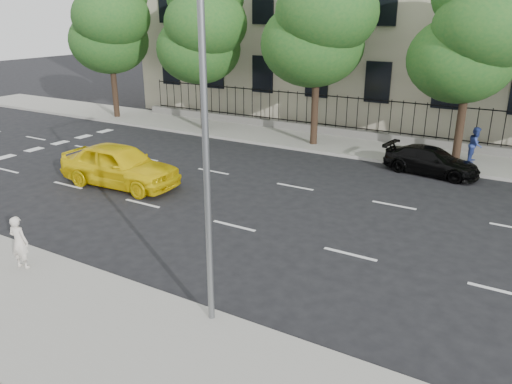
% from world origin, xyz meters
% --- Properties ---
extents(ground, '(120.00, 120.00, 0.00)m').
position_xyz_m(ground, '(0.00, 0.00, 0.00)').
color(ground, black).
rests_on(ground, ground).
extents(near_sidewalk, '(60.00, 4.00, 0.15)m').
position_xyz_m(near_sidewalk, '(0.00, -4.00, 0.07)').
color(near_sidewalk, gray).
rests_on(near_sidewalk, ground).
extents(far_sidewalk, '(60.00, 4.00, 0.15)m').
position_xyz_m(far_sidewalk, '(0.00, 14.00, 0.07)').
color(far_sidewalk, gray).
rests_on(far_sidewalk, ground).
extents(lane_markings, '(49.60, 4.62, 0.01)m').
position_xyz_m(lane_markings, '(0.00, 4.75, 0.01)').
color(lane_markings, silver).
rests_on(lane_markings, ground).
extents(crosswalk, '(0.50, 12.10, 0.01)m').
position_xyz_m(crosswalk, '(-14.00, 4.60, 0.01)').
color(crosswalk, silver).
rests_on(crosswalk, ground).
extents(iron_fence, '(30.00, 0.50, 2.20)m').
position_xyz_m(iron_fence, '(0.00, 15.70, 0.65)').
color(iron_fence, slate).
rests_on(iron_fence, far_sidewalk).
extents(street_light, '(0.25, 3.32, 8.05)m').
position_xyz_m(street_light, '(2.50, -1.77, 5.15)').
color(street_light, slate).
rests_on(street_light, near_sidewalk).
extents(tree_a, '(5.71, 5.31, 9.39)m').
position_xyz_m(tree_a, '(-15.96, 13.36, 6.13)').
color(tree_a, '#382619').
rests_on(tree_a, far_sidewalk).
extents(tree_b, '(5.53, 5.12, 8.97)m').
position_xyz_m(tree_b, '(-8.96, 13.36, 5.84)').
color(tree_b, '#382619').
rests_on(tree_b, far_sidewalk).
extents(tree_c, '(5.89, 5.50, 9.80)m').
position_xyz_m(tree_c, '(-1.96, 13.36, 6.41)').
color(tree_c, '#382619').
rests_on(tree_c, far_sidewalk).
extents(tree_d, '(5.34, 4.94, 8.84)m').
position_xyz_m(tree_d, '(5.04, 13.36, 5.84)').
color(tree_d, '#382619').
rests_on(tree_d, far_sidewalk).
extents(yellow_taxi, '(5.14, 2.31, 1.71)m').
position_xyz_m(yellow_taxi, '(-6.12, 3.60, 0.86)').
color(yellow_taxi, yellow).
rests_on(yellow_taxi, ground).
extents(black_sedan, '(4.20, 2.15, 1.17)m').
position_xyz_m(black_sedan, '(4.28, 11.50, 0.58)').
color(black_sedan, black).
rests_on(black_sedan, ground).
extents(woman_near, '(0.59, 0.44, 1.47)m').
position_xyz_m(woman_near, '(-3.23, -2.95, 0.89)').
color(woman_near, beige).
rests_on(woman_near, near_sidewalk).
extents(pedestrian_far, '(0.64, 0.81, 1.59)m').
position_xyz_m(pedestrian_far, '(5.66, 13.90, 0.95)').
color(pedestrian_far, navy).
rests_on(pedestrian_far, far_sidewalk).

